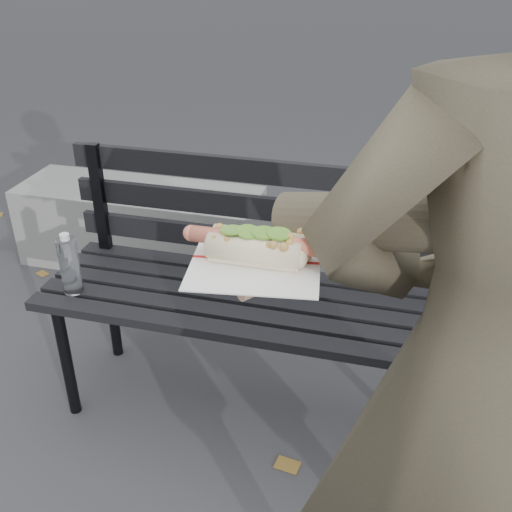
{
  "coord_description": "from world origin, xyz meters",
  "views": [
    {
      "loc": [
        0.26,
        -0.79,
        1.54
      ],
      "look_at": [
        0.07,
        -0.05,
        1.11
      ],
      "focal_mm": 42.0,
      "sensor_mm": 36.0,
      "label": 1
    }
  ],
  "objects": [
    {
      "name": "concrete_block",
      "position": [
        -0.98,
        1.67,
        0.2
      ],
      "size": [
        1.2,
        0.4,
        0.4
      ],
      "primitive_type": "cube",
      "color": "slate",
      "rests_on": "ground"
    },
    {
      "name": "held_hotdog",
      "position": [
        0.25,
        0.01,
        1.14
      ],
      "size": [
        0.62,
        0.3,
        0.2
      ],
      "color": "#423A2C"
    },
    {
      "name": "park_bench",
      "position": [
        -0.12,
        0.84,
        0.52
      ],
      "size": [
        1.5,
        0.44,
        0.88
      ],
      "color": "black",
      "rests_on": "ground"
    },
    {
      "name": "person",
      "position": [
        0.44,
        0.04,
        0.88
      ],
      "size": [
        0.74,
        0.6,
        1.75
      ],
      "primitive_type": "imported",
      "rotation": [
        0.0,
        0.0,
        3.46
      ],
      "color": "#423A2C",
      "rests_on": "ground"
    }
  ]
}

